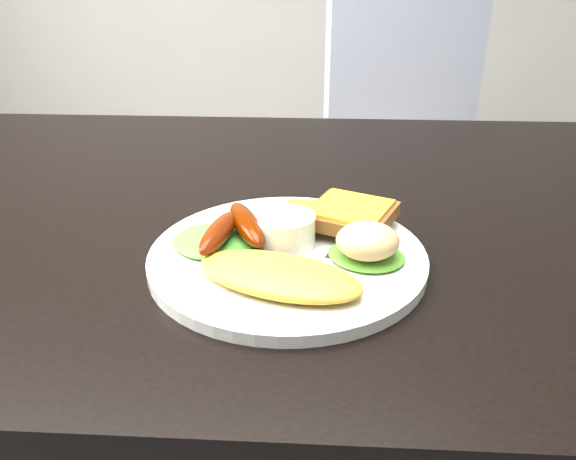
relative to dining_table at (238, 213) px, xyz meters
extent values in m
cube|color=black|center=(0.00, 0.00, 0.00)|extent=(1.20, 0.80, 0.04)
cube|color=#A67D60|center=(0.35, 0.78, -0.28)|extent=(0.60, 0.60, 0.06)
imported|color=navy|center=(-0.34, 0.45, -0.09)|extent=(0.52, 0.41, 1.28)
cylinder|color=white|center=(0.07, -0.16, 0.03)|extent=(0.28, 0.28, 0.01)
ellipsoid|color=green|center=(0.00, -0.15, 0.04)|extent=(0.12, 0.11, 0.01)
ellipsoid|color=#398F18|center=(0.15, -0.17, 0.04)|extent=(0.10, 0.09, 0.01)
ellipsoid|color=gold|center=(0.07, -0.22, 0.04)|extent=(0.18, 0.12, 0.02)
ellipsoid|color=#6D350A|center=(0.00, -0.16, 0.05)|extent=(0.04, 0.10, 0.02)
ellipsoid|color=#622000|center=(0.03, -0.14, 0.05)|extent=(0.06, 0.10, 0.03)
cylinder|color=white|center=(0.07, -0.15, 0.05)|extent=(0.08, 0.08, 0.04)
cube|color=olive|center=(0.10, -0.09, 0.04)|extent=(0.07, 0.07, 0.01)
cube|color=brown|center=(0.14, -0.11, 0.05)|extent=(0.11, 0.11, 0.01)
ellipsoid|color=beige|center=(0.15, -0.18, 0.06)|extent=(0.07, 0.07, 0.03)
cube|color=#ADAFB7|center=(0.04, -0.17, 0.03)|extent=(0.15, 0.06, 0.00)
camera|label=1|loc=(0.10, -0.67, 0.31)|focal=35.00mm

